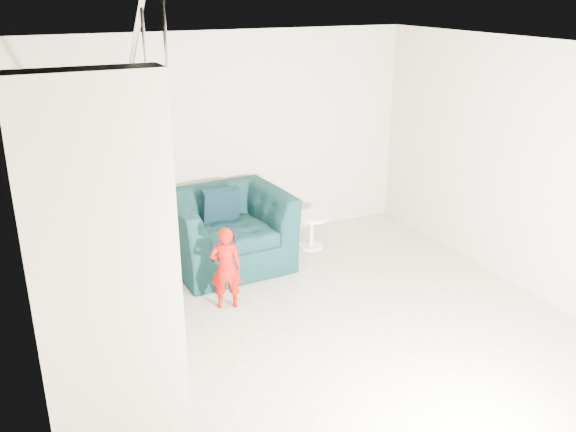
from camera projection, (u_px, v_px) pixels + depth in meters
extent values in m
plane|color=gray|center=(328.00, 342.00, 5.81)|extent=(5.50, 5.50, 0.00)
plane|color=silver|center=(335.00, 50.00, 4.86)|extent=(5.50, 5.50, 0.00)
plane|color=#B3AD91|center=(224.00, 141.00, 7.66)|extent=(5.00, 0.00, 5.00)
plane|color=#B3AD91|center=(24.00, 260.00, 4.33)|extent=(0.00, 5.50, 5.50)
plane|color=#B3AD91|center=(541.00, 174.00, 6.34)|extent=(0.00, 5.50, 5.50)
imported|color=black|center=(227.00, 230.00, 7.27)|extent=(1.46, 1.29, 0.90)
imported|color=#920904|center=(226.00, 268.00, 6.30)|extent=(0.38, 0.30, 0.90)
cylinder|color=white|center=(311.00, 217.00, 7.77)|extent=(0.44, 0.44, 0.04)
cylinder|color=white|center=(311.00, 233.00, 7.85)|extent=(0.07, 0.07, 0.40)
cylinder|color=white|center=(311.00, 246.00, 7.92)|extent=(0.31, 0.31, 0.03)
cube|color=#ADA089|center=(75.00, 271.00, 6.95)|extent=(1.00, 0.30, 0.27)
cube|color=#ADA089|center=(77.00, 271.00, 6.65)|extent=(1.00, 0.30, 0.54)
cube|color=#ADA089|center=(79.00, 270.00, 6.35)|extent=(1.00, 0.30, 0.81)
cube|color=#ADA089|center=(82.00, 270.00, 6.04)|extent=(1.00, 0.30, 1.08)
cube|color=#ADA089|center=(85.00, 269.00, 5.74)|extent=(1.00, 0.30, 1.35)
cube|color=#ADA089|center=(88.00, 269.00, 5.44)|extent=(1.00, 0.30, 1.62)
cube|color=#ADA089|center=(91.00, 268.00, 5.14)|extent=(1.00, 0.30, 1.89)
cube|color=#ADA089|center=(95.00, 268.00, 4.84)|extent=(1.00, 0.30, 2.16)
cube|color=#ADA089|center=(100.00, 267.00, 4.54)|extent=(1.00, 0.30, 2.43)
cube|color=#ADA089|center=(105.00, 266.00, 4.24)|extent=(1.00, 0.30, 2.70)
cylinder|color=silver|center=(126.00, 101.00, 5.26)|extent=(0.04, 3.03, 2.73)
cylinder|color=silver|center=(114.00, 230.00, 7.15)|extent=(0.04, 0.04, 1.00)
cube|color=black|center=(221.00, 205.00, 7.37)|extent=(0.45, 0.21, 0.44)
cube|color=black|center=(182.00, 232.00, 6.90)|extent=(0.06, 0.57, 0.63)
cube|color=black|center=(235.00, 239.00, 6.17)|extent=(0.03, 0.05, 0.10)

